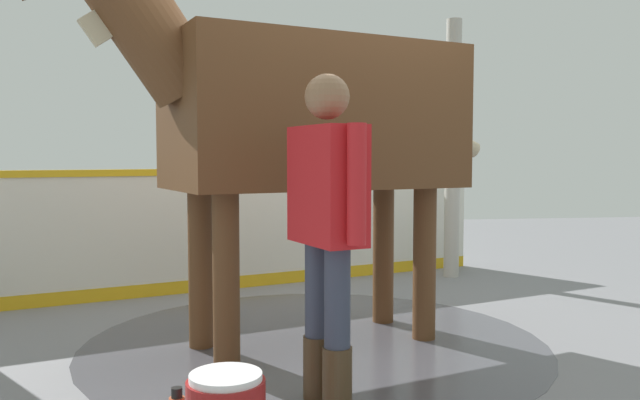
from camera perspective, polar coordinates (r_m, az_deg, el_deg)
name	(u,v)px	position (r m, az deg, el deg)	size (l,w,h in m)	color
ground_plane	(333,336)	(4.74, 1.18, -11.88)	(16.00, 16.00, 0.02)	gray
wet_patch	(315,342)	(4.54, -0.46, -12.43)	(3.15, 3.15, 0.00)	#4C4C54
barrier_wall	(221,234)	(6.26, -8.77, -2.95)	(5.58, 1.98, 1.16)	silver
roof_post_far	(453,149)	(6.95, 11.62, 4.39)	(0.16, 0.16, 2.70)	#B7B2A8
horse	(297,114)	(4.31, -2.02, 7.61)	(3.20, 1.52, 2.70)	brown
handler	(327,217)	(3.25, 0.62, -1.47)	(0.36, 0.65, 1.69)	#47331E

